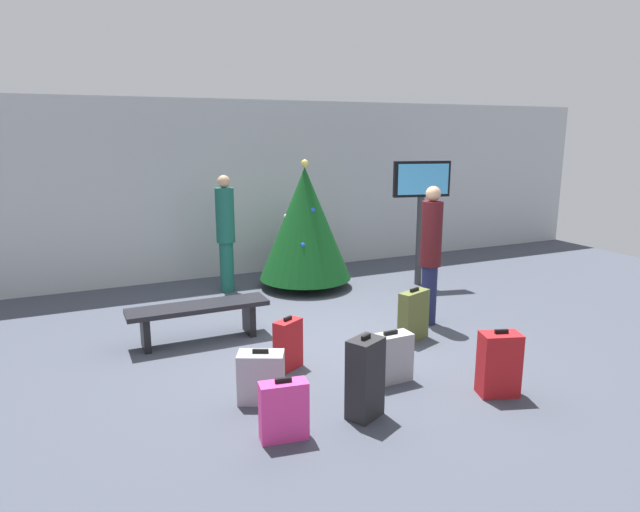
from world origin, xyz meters
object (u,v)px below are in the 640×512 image
Objects in this scene: suitcase_3 at (284,411)px; suitcase_5 at (365,378)px; traveller_0 at (226,230)px; suitcase_1 at (390,358)px; traveller_1 at (431,251)px; suitcase_0 at (413,316)px; holiday_tree at (305,223)px; flight_info_kiosk at (421,198)px; suitcase_2 at (499,364)px; waiting_bench at (199,313)px; suitcase_4 at (288,344)px; suitcase_6 at (261,377)px.

suitcase_5 is (0.82, 0.04, 0.12)m from suitcase_3.
suitcase_1 is at bearing -81.21° from traveller_0.
traveller_1 is 0.98m from suitcase_0.
holiday_tree is 3.89m from suitcase_1.
holiday_tree is 1.13× the size of traveller_1.
flight_info_kiosk is 1.12× the size of traveller_1.
suitcase_5 reaches higher than suitcase_0.
holiday_tree is 3.83× the size of suitcase_3.
suitcase_3 is at bearing 176.63° from suitcase_2.
suitcase_3 is at bearing -146.30° from traveller_1.
waiting_bench is 2.89× the size of suitcase_4.
flight_info_kiosk is 2.11m from traveller_1.
flight_info_kiosk reaches higher than traveller_1.
suitcase_6 is at bearing -130.89° from suitcase_4.
traveller_1 reaches higher than waiting_bench.
suitcase_1 is 1.00× the size of suitcase_3.
holiday_tree reaches higher than waiting_bench.
waiting_bench is 2.60m from suitcase_3.
traveller_0 reaches higher than traveller_1.
suitcase_4 is (0.71, -1.25, -0.08)m from waiting_bench.
holiday_tree reaches higher than suitcase_4.
suitcase_0 reaches higher than suitcase_3.
suitcase_1 is 0.83m from suitcase_5.
suitcase_0 is 0.99× the size of suitcase_2.
holiday_tree is 1.23× the size of waiting_bench.
suitcase_3 is (-1.43, -0.59, -0.00)m from suitcase_1.
waiting_bench is (-4.07, -1.08, -1.14)m from flight_info_kiosk.
holiday_tree is at bearing 38.13° from waiting_bench.
waiting_bench is at bearing 131.23° from suitcase_2.
traveller_0 is 4.66m from suitcase_5.
suitcase_4 is at bearing 138.70° from suitcase_1.
suitcase_0 is at bearing 43.68° from suitcase_5.
holiday_tree reaches higher than traveller_0.
flight_info_kiosk is 5.52m from suitcase_3.
traveller_1 is 3.16m from suitcase_6.
suitcase_6 is (0.19, -1.86, -0.12)m from waiting_bench.
holiday_tree reaches higher than suitcase_2.
suitcase_2 is 1.14× the size of suitcase_4.
suitcase_0 is (-1.59, -2.18, -1.19)m from flight_info_kiosk.
suitcase_3 is 0.93× the size of suitcase_4.
traveller_0 is 2.39× the size of suitcase_5.
waiting_bench is at bearing -165.13° from flight_info_kiosk.
holiday_tree is 1.02× the size of flight_info_kiosk.
flight_info_kiosk is 1.21× the size of waiting_bench.
holiday_tree reaches higher than flight_info_kiosk.
flight_info_kiosk reaches higher than suitcase_0.
flight_info_kiosk is 4.33m from suitcase_2.
traveller_0 is at bearing 79.10° from suitcase_6.
traveller_1 is 2.79× the size of suitcase_0.
traveller_1 reaches higher than suitcase_6.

